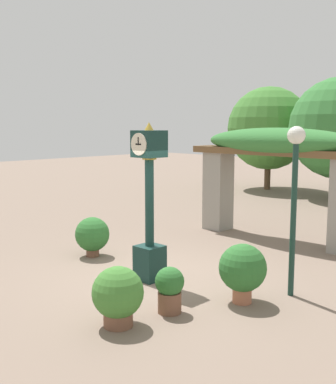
{
  "coord_description": "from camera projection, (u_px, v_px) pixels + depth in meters",
  "views": [
    {
      "loc": [
        6.62,
        -6.31,
        2.98
      ],
      "look_at": [
        0.06,
        0.33,
        1.66
      ],
      "focal_mm": 45.0,
      "sensor_mm": 36.0,
      "label": 1
    }
  ],
  "objects": [
    {
      "name": "potted_plant_far_right",
      "position": [
        92.0,
        235.0,
        10.87
      ],
      "size": [
        0.78,
        0.78,
        0.9
      ],
      "color": "brown",
      "rests_on": "ground"
    },
    {
      "name": "lamp_post",
      "position": [
        295.0,
        177.0,
        8.16
      ],
      "size": [
        0.31,
        0.31,
        2.95
      ],
      "color": "#19382D",
      "rests_on": "ground"
    },
    {
      "name": "potted_plant_far_left",
      "position": [
        170.0,
        288.0,
        7.62
      ],
      "size": [
        0.47,
        0.47,
        0.75
      ],
      "color": "brown",
      "rests_on": "ground"
    },
    {
      "name": "ground_plane",
      "position": [
        154.0,
        277.0,
        9.47
      ],
      "size": [
        60.0,
        60.0,
        0.0
      ],
      "primitive_type": "plane",
      "color": "#7F6B5B"
    },
    {
      "name": "pergola",
      "position": [
        277.0,
        159.0,
        12.23
      ],
      "size": [
        5.03,
        1.24,
        2.89
      ],
      "color": "gray",
      "rests_on": "ground"
    },
    {
      "name": "potted_plant_near_left",
      "position": [
        243.0,
        269.0,
        8.02
      ],
      "size": [
        0.8,
        0.8,
        1.01
      ],
      "color": "#B26B4C",
      "rests_on": "ground"
    },
    {
      "name": "pedestal_clock",
      "position": [
        149.0,
        206.0,
        9.1
      ],
      "size": [
        0.5,
        0.55,
        3.02
      ],
      "color": "#14332D",
      "rests_on": "ground"
    },
    {
      "name": "potted_plant_near_right",
      "position": [
        118.0,
        295.0,
        7.09
      ],
      "size": [
        0.77,
        0.77,
        0.91
      ],
      "color": "brown",
      "rests_on": "ground"
    }
  ]
}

